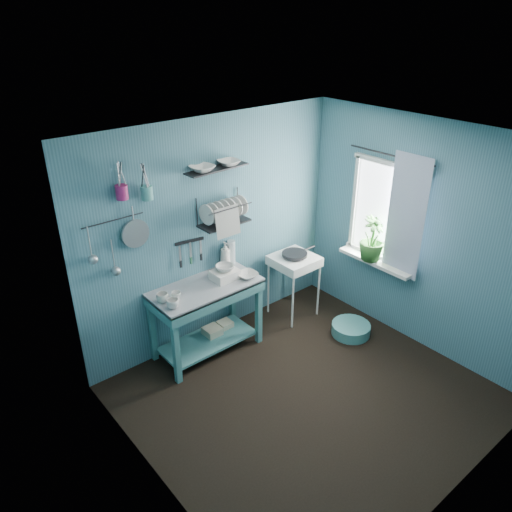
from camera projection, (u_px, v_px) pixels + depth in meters
floor at (307, 396)px, 4.92m from camera, size 3.20×3.20×0.00m
ceiling at (323, 144)px, 3.79m from camera, size 3.20×3.20×0.00m
wall_back at (214, 232)px, 5.38m from camera, size 3.20×0.00×3.20m
wall_front at (476, 373)px, 3.33m from camera, size 3.20×0.00×3.20m
wall_left at (152, 361)px, 3.44m from camera, size 0.00×3.00×3.00m
wall_right at (420, 237)px, 5.27m from camera, size 0.00×3.00×3.00m
work_counter at (207, 319)px, 5.39m from camera, size 1.18×0.61×0.83m
mug_left at (173, 304)px, 4.80m from camera, size 0.12×0.12×0.10m
mug_mid at (176, 296)px, 4.92m from camera, size 0.14×0.14×0.09m
mug_right at (163, 298)px, 4.90m from camera, size 0.17×0.17×0.10m
wash_tub at (225, 275)px, 5.31m from camera, size 0.28×0.22×0.10m
tub_bowl at (225, 268)px, 5.27m from camera, size 0.20×0.19×0.06m
soap_bottle at (225, 255)px, 5.51m from camera, size 0.11×0.12×0.30m
water_bottle at (231, 252)px, 5.59m from camera, size 0.09×0.09×0.28m
counter_bowl at (247, 275)px, 5.35m from camera, size 0.22×0.22×0.05m
hotplate_stand at (293, 286)px, 6.06m from camera, size 0.51×0.51×0.79m
frying_pan at (295, 254)px, 5.87m from camera, size 0.30×0.30×0.03m
knife_strip at (189, 241)px, 5.17m from camera, size 0.32×0.08×0.03m
dish_rack at (224, 210)px, 5.19m from camera, size 0.57×0.29×0.32m
upper_shelf at (217, 169)px, 4.98m from camera, size 0.71×0.21×0.02m
shelf_bowl_left at (202, 163)px, 4.84m from camera, size 0.27×0.27×0.06m
shelf_bowl_right at (229, 156)px, 5.02m from camera, size 0.23×0.23×0.05m
utensil_cup_magenta at (122, 192)px, 4.42m from camera, size 0.11×0.11×0.13m
utensil_cup_teal at (147, 193)px, 4.58m from camera, size 0.11×0.11×0.13m
colander at (136, 234)px, 4.69m from camera, size 0.28×0.03×0.28m
ladle_outer at (89, 242)px, 4.43m from camera, size 0.01×0.01×0.30m
ladle_inner at (113, 254)px, 4.62m from camera, size 0.01×0.01×0.30m
hook_rail at (113, 220)px, 4.52m from camera, size 0.60×0.01×0.01m
window_glass at (386, 212)px, 5.50m from camera, size 0.00×1.10×1.10m
windowsill at (375, 262)px, 5.72m from camera, size 0.16×0.95×0.04m
curtain at (406, 217)px, 5.24m from camera, size 0.00×1.35×1.35m
curtain_rod at (390, 155)px, 5.18m from camera, size 0.02×1.05×0.02m
potted_plant at (373, 239)px, 5.62m from camera, size 0.32×0.32×0.52m
storage_tin_large at (213, 336)px, 5.62m from camera, size 0.18×0.18×0.22m
storage_tin_small at (225, 329)px, 5.76m from camera, size 0.15×0.15×0.20m
floor_basin at (351, 329)px, 5.82m from camera, size 0.45×0.45×0.13m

